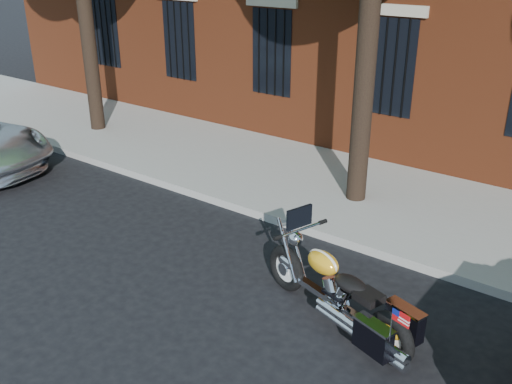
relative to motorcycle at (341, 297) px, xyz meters
The scene contains 4 objects.
ground 2.26m from the motorcycle, 163.55° to the left, with size 120.00×120.00×0.00m, color black.
curb 2.94m from the motorcycle, 136.55° to the left, with size 40.00×0.16×0.15m, color gray.
sidewalk 4.44m from the motorcycle, 118.58° to the left, with size 40.00×3.60×0.15m, color gray.
motorcycle is the anchor object (origin of this frame).
Camera 1 is at (4.88, -6.10, 4.53)m, focal length 40.00 mm.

